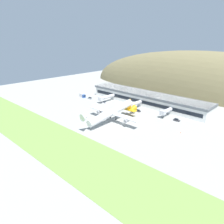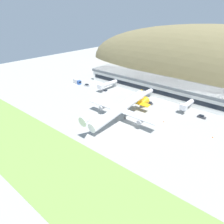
{
  "view_description": "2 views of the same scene",
  "coord_description": "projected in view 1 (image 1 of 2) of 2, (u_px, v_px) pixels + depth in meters",
  "views": [
    {
      "loc": [
        82.16,
        -96.4,
        51.42
      ],
      "look_at": [
        -9.02,
        -0.86,
        5.55
      ],
      "focal_mm": 35.0,
      "sensor_mm": 36.0,
      "label": 1
    },
    {
      "loc": [
        52.27,
        -76.75,
        50.37
      ],
      "look_at": [
        -9.91,
        -5.35,
        4.83
      ],
      "focal_mm": 35.0,
      "sensor_mm": 36.0,
      "label": 2
    }
  ],
  "objects": [
    {
      "name": "cargo_airplane",
      "position": [
        112.0,
        112.0,
        136.38
      ],
      "size": [
        39.35,
        47.35,
        10.84
      ],
      "color": "silver"
    },
    {
      "name": "fuel_truck",
      "position": [
        82.0,
        96.0,
        194.41
      ],
      "size": [
        6.6,
        2.71,
        3.1
      ],
      "color": "#264C99",
      "rests_on": "ground_plane"
    },
    {
      "name": "jetway_0",
      "position": [
        106.0,
        97.0,
        179.72
      ],
      "size": [
        3.38,
        17.01,
        5.43
      ],
      "color": "silver",
      "rests_on": "ground_plane"
    },
    {
      "name": "service_car_3",
      "position": [
        90.0,
        98.0,
        188.98
      ],
      "size": [
        4.35,
        1.75,
        1.58
      ],
      "color": "#999EA3",
      "rests_on": "ground_plane"
    },
    {
      "name": "traffic_cone_1",
      "position": [
        146.0,
        123.0,
        136.85
      ],
      "size": [
        0.52,
        0.52,
        0.58
      ],
      "color": "orange",
      "rests_on": "ground_plane"
    },
    {
      "name": "jetway_2",
      "position": [
        166.0,
        111.0,
        146.06
      ],
      "size": [
        3.38,
        12.01,
        5.43
      ],
      "color": "silver",
      "rests_on": "ground_plane"
    },
    {
      "name": "terminal_building",
      "position": [
        147.0,
        98.0,
        173.16
      ],
      "size": [
        102.26,
        18.12,
        9.1
      ],
      "color": "white",
      "rests_on": "ground_plane"
    },
    {
      "name": "ground_plane",
      "position": [
        123.0,
        123.0,
        136.33
      ],
      "size": [
        342.26,
        342.26,
        0.0
      ],
      "primitive_type": "plane",
      "color": "#9E9E99"
    },
    {
      "name": "jetway_1",
      "position": [
        134.0,
        104.0,
        162.09
      ],
      "size": [
        3.38,
        14.29,
        5.43
      ],
      "color": "silver",
      "rests_on": "ground_plane"
    },
    {
      "name": "traffic_cone_0",
      "position": [
        181.0,
        132.0,
        122.73
      ],
      "size": [
        0.52,
        0.52,
        0.58
      ],
      "color": "orange",
      "rests_on": "ground_plane"
    },
    {
      "name": "service_car_1",
      "position": [
        176.0,
        120.0,
        139.97
      ],
      "size": [
        4.17,
        1.75,
        1.53
      ],
      "color": "#333338",
      "rests_on": "ground_plane"
    },
    {
      "name": "service_car_2",
      "position": [
        138.0,
        111.0,
        157.76
      ],
      "size": [
        4.64,
        2.1,
        1.41
      ],
      "color": "#333338",
      "rests_on": "ground_plane"
    },
    {
      "name": "hill_backdrop",
      "position": [
        202.0,
        94.0,
        204.17
      ],
      "size": [
        270.08,
        55.56,
        78.91
      ],
      "primitive_type": "ellipsoid",
      "color": "olive",
      "rests_on": "ground_plane"
    },
    {
      "name": "grass_strip_foreground",
      "position": [
        65.0,
        148.0,
        106.49
      ],
      "size": [
        308.04,
        29.95,
        0.08
      ],
      "primitive_type": "cube",
      "color": "#759947",
      "rests_on": "ground_plane"
    },
    {
      "name": "service_car_0",
      "position": [
        104.0,
        103.0,
        177.03
      ],
      "size": [
        4.14,
        1.93,
        1.48
      ],
      "color": "silver",
      "rests_on": "ground_plane"
    }
  ]
}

